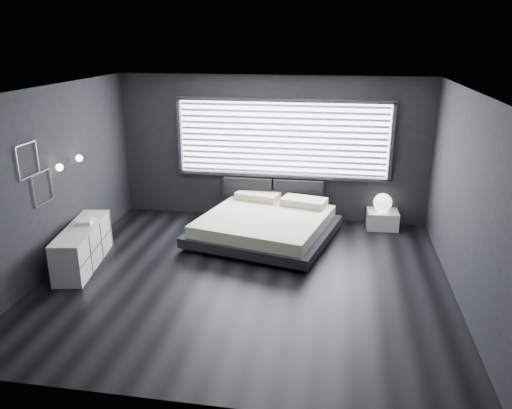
# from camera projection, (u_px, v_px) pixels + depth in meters

# --- Properties ---
(room) EXTENTS (6.04, 6.00, 2.80)m
(room) POSITION_uv_depth(u_px,v_px,m) (246.00, 190.00, 7.10)
(room) COLOR black
(room) RESTS_ON ground
(window) EXTENTS (4.14, 0.09, 1.52)m
(window) POSITION_uv_depth(u_px,v_px,m) (282.00, 139.00, 9.52)
(window) COLOR white
(window) RESTS_ON ground
(headboard) EXTENTS (1.96, 0.16, 0.52)m
(headboard) POSITION_uv_depth(u_px,v_px,m) (273.00, 192.00, 9.82)
(headboard) COLOR black
(headboard) RESTS_ON ground
(sconce_near) EXTENTS (0.18, 0.11, 0.11)m
(sconce_near) POSITION_uv_depth(u_px,v_px,m) (59.00, 167.00, 7.53)
(sconce_near) COLOR silver
(sconce_near) RESTS_ON ground
(sconce_far) EXTENTS (0.18, 0.11, 0.11)m
(sconce_far) POSITION_uv_depth(u_px,v_px,m) (79.00, 158.00, 8.09)
(sconce_far) COLOR silver
(sconce_far) RESTS_ON ground
(wall_art_upper) EXTENTS (0.01, 0.48, 0.48)m
(wall_art_upper) POSITION_uv_depth(u_px,v_px,m) (28.00, 160.00, 6.90)
(wall_art_upper) COLOR #47474C
(wall_art_upper) RESTS_ON ground
(wall_art_lower) EXTENTS (0.01, 0.48, 0.48)m
(wall_art_lower) POSITION_uv_depth(u_px,v_px,m) (43.00, 188.00, 7.29)
(wall_art_lower) COLOR #47474C
(wall_art_lower) RESTS_ON ground
(bed) EXTENTS (2.75, 2.67, 0.60)m
(bed) POSITION_uv_depth(u_px,v_px,m) (265.00, 224.00, 8.94)
(bed) COLOR black
(bed) RESTS_ON ground
(nightstand) EXTENTS (0.59, 0.50, 0.33)m
(nightstand) POSITION_uv_depth(u_px,v_px,m) (382.00, 219.00, 9.49)
(nightstand) COLOR white
(nightstand) RESTS_ON ground
(orb_lamp) EXTENTS (0.34, 0.34, 0.34)m
(orb_lamp) POSITION_uv_depth(u_px,v_px,m) (383.00, 202.00, 9.39)
(orb_lamp) COLOR white
(orb_lamp) RESTS_ON nightstand
(dresser) EXTENTS (0.71, 1.67, 0.65)m
(dresser) POSITION_uv_depth(u_px,v_px,m) (83.00, 246.00, 7.90)
(dresser) COLOR white
(dresser) RESTS_ON ground
(book_stack) EXTENTS (0.32, 0.38, 0.07)m
(book_stack) POSITION_uv_depth(u_px,v_px,m) (84.00, 221.00, 7.95)
(book_stack) COLOR silver
(book_stack) RESTS_ON dresser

